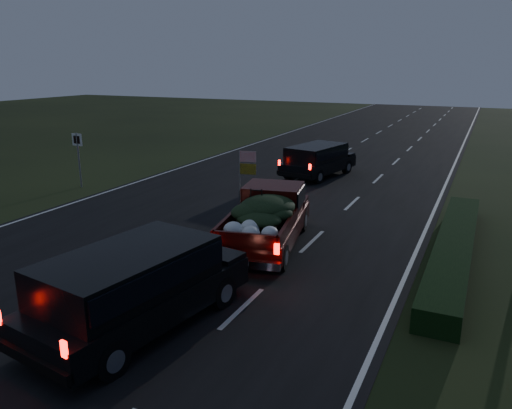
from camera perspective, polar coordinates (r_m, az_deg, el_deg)
The scene contains 7 objects.
ground at distance 15.54m, azimuth -9.37°, elevation -5.17°, with size 120.00×120.00×0.00m, color black.
road_asphalt at distance 15.53m, azimuth -9.37°, elevation -5.14°, with size 14.00×120.00×0.02m, color black.
hedge_row at distance 15.78m, azimuth 21.71°, elevation -4.63°, with size 1.00×10.00×0.60m, color black.
route_sign at distance 24.17m, azimuth -19.66°, elevation 5.73°, with size 0.55×0.08×2.50m.
pickup_truck at distance 15.44m, azimuth 1.27°, elevation -1.21°, with size 2.81×5.30×2.64m.
lead_suv at distance 25.25m, azimuth 7.04°, elevation 5.37°, with size 2.79×4.83×1.30m.
rear_suv at distance 10.89m, azimuth -13.82°, elevation -8.50°, with size 2.85×5.36×1.47m.
Camera 1 is at (8.36, -11.88, 5.50)m, focal length 35.00 mm.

